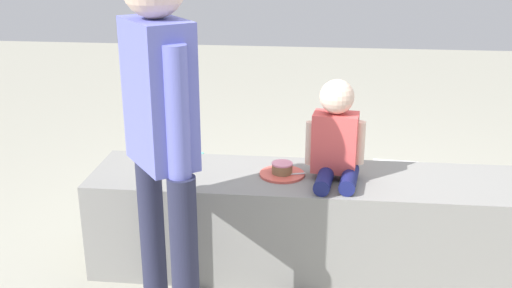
# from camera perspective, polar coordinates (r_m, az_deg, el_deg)

# --- Properties ---
(ground_plane) EXTENTS (12.00, 12.00, 0.00)m
(ground_plane) POSITION_cam_1_polar(r_m,az_deg,el_deg) (3.23, 8.93, -11.37)
(ground_plane) COLOR #A09D8D
(concrete_ledge) EXTENTS (2.60, 0.50, 0.50)m
(concrete_ledge) POSITION_cam_1_polar(r_m,az_deg,el_deg) (3.11, 9.17, -7.42)
(concrete_ledge) COLOR gray
(concrete_ledge) RESTS_ON ground_plane
(child_seated) EXTENTS (0.28, 0.33, 0.48)m
(child_seated) POSITION_cam_1_polar(r_m,az_deg,el_deg) (2.91, 7.41, 0.68)
(child_seated) COLOR navy
(child_seated) RESTS_ON concrete_ledge
(adult_standing) EXTENTS (0.34, 0.39, 1.56)m
(adult_standing) POSITION_cam_1_polar(r_m,az_deg,el_deg) (2.43, -8.86, 2.46)
(adult_standing) COLOR #25273F
(adult_standing) RESTS_ON ground_plane
(cake_plate) EXTENTS (0.22, 0.22, 0.07)m
(cake_plate) POSITION_cam_1_polar(r_m,az_deg,el_deg) (2.99, 2.44, -2.56)
(cake_plate) COLOR #E0594C
(cake_plate) RESTS_ON concrete_ledge
(gift_bag) EXTENTS (0.24, 0.12, 0.34)m
(gift_bag) POSITION_cam_1_polar(r_m,az_deg,el_deg) (3.92, -6.67, -2.98)
(gift_bag) COLOR #59C6B2
(gift_bag) RESTS_ON ground_plane
(water_bottle_near_gift) EXTENTS (0.07, 0.07, 0.24)m
(water_bottle_near_gift) POSITION_cam_1_polar(r_m,az_deg,el_deg) (3.92, 4.68, -3.59)
(water_bottle_near_gift) COLOR silver
(water_bottle_near_gift) RESTS_ON ground_plane
(water_bottle_far_side) EXTENTS (0.07, 0.07, 0.21)m
(water_bottle_far_side) POSITION_cam_1_polar(r_m,az_deg,el_deg) (3.93, 14.33, -4.27)
(water_bottle_far_side) COLOR silver
(water_bottle_far_side) RESTS_ON ground_plane
(party_cup_red) EXTENTS (0.09, 0.09, 0.10)m
(party_cup_red) POSITION_cam_1_polar(r_m,az_deg,el_deg) (3.76, 15.56, -6.30)
(party_cup_red) COLOR red
(party_cup_red) RESTS_ON ground_plane
(cake_box_white) EXTENTS (0.33, 0.34, 0.14)m
(cake_box_white) POSITION_cam_1_polar(r_m,az_deg,el_deg) (4.16, 12.79, -3.14)
(cake_box_white) COLOR white
(cake_box_white) RESTS_ON ground_plane
(handbag_black_leather) EXTENTS (0.26, 0.13, 0.33)m
(handbag_black_leather) POSITION_cam_1_polar(r_m,az_deg,el_deg) (3.61, 5.63, -5.45)
(handbag_black_leather) COLOR black
(handbag_black_leather) RESTS_ON ground_plane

